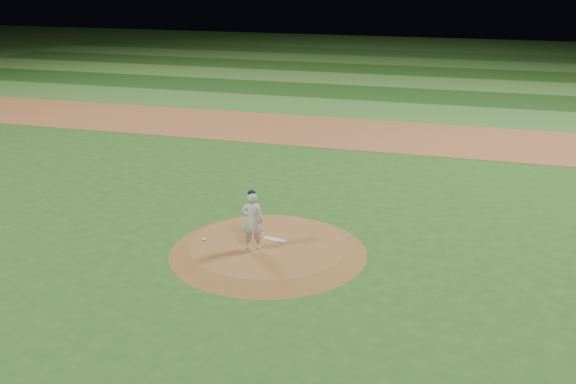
{
  "coord_description": "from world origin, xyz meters",
  "views": [
    {
      "loc": [
        5.1,
        -15.55,
        7.53
      ],
      "look_at": [
        0.0,
        2.0,
        1.1
      ],
      "focal_mm": 40.0,
      "sensor_mm": 36.0,
      "label": 1
    }
  ],
  "objects": [
    {
      "name": "outfield_stripe_1",
      "position": [
        0.0,
        24.5,
        0.01
      ],
      "size": [
        70.0,
        5.0,
        0.02
      ],
      "primitive_type": "cube",
      "color": "#1A4115",
      "rests_on": "ground"
    },
    {
      "name": "outfield_stripe_4",
      "position": [
        0.0,
        39.5,
        0.01
      ],
      "size": [
        70.0,
        5.0,
        0.02
      ],
      "primitive_type": "cube",
      "color": "#366625",
      "rests_on": "ground"
    },
    {
      "name": "outfield_stripe_0",
      "position": [
        0.0,
        19.5,
        0.01
      ],
      "size": [
        70.0,
        5.0,
        0.02
      ],
      "primitive_type": "cube",
      "color": "#376C27",
      "rests_on": "ground"
    },
    {
      "name": "pitching_rubber",
      "position": [
        0.11,
        0.28,
        0.27
      ],
      "size": [
        0.69,
        0.29,
        0.03
      ],
      "primitive_type": "cube",
      "rotation": [
        0.0,
        0.0,
        -0.2
      ],
      "color": "silver",
      "rests_on": "pitchers_mound"
    },
    {
      "name": "pitcher_on_mound",
      "position": [
        -0.3,
        -0.43,
        1.08
      ],
      "size": [
        0.68,
        0.53,
        1.69
      ],
      "color": "silver",
      "rests_on": "pitchers_mound"
    },
    {
      "name": "outfield_stripe_5",
      "position": [
        0.0,
        44.5,
        0.01
      ],
      "size": [
        70.0,
        5.0,
        0.02
      ],
      "primitive_type": "cube",
      "color": "#1D4A18",
      "rests_on": "ground"
    },
    {
      "name": "outfield_stripe_3",
      "position": [
        0.0,
        34.5,
        0.01
      ],
      "size": [
        70.0,
        5.0,
        0.02
      ],
      "primitive_type": "cube",
      "color": "#1E4315",
      "rests_on": "ground"
    },
    {
      "name": "rosin_bag",
      "position": [
        -1.8,
        -0.27,
        0.28
      ],
      "size": [
        0.11,
        0.11,
        0.06
      ],
      "primitive_type": "ellipsoid",
      "color": "silver",
      "rests_on": "pitchers_mound"
    },
    {
      "name": "outfield_stripe_2",
      "position": [
        0.0,
        29.5,
        0.01
      ],
      "size": [
        70.0,
        5.0,
        0.02
      ],
      "primitive_type": "cube",
      "color": "#3D6F28",
      "rests_on": "ground"
    },
    {
      "name": "infield_dirt_band",
      "position": [
        0.0,
        14.0,
        0.01
      ],
      "size": [
        70.0,
        6.0,
        0.02
      ],
      "primitive_type": "cube",
      "color": "brown",
      "rests_on": "ground"
    },
    {
      "name": "pitchers_mound",
      "position": [
        0.0,
        0.0,
        0.12
      ],
      "size": [
        5.5,
        5.5,
        0.25
      ],
      "primitive_type": "cone",
      "color": "brown",
      "rests_on": "ground"
    },
    {
      "name": "ground",
      "position": [
        0.0,
        0.0,
        0.0
      ],
      "size": [
        120.0,
        120.0,
        0.0
      ],
      "primitive_type": "plane",
      "color": "#28561B",
      "rests_on": "ground"
    }
  ]
}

